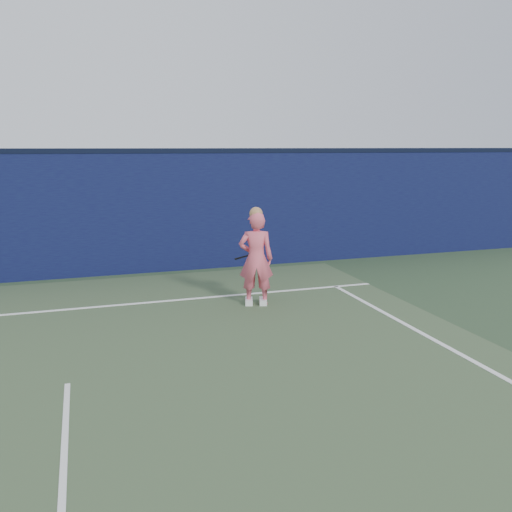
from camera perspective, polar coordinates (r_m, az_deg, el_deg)
name	(u,v)px	position (r m, az deg, el deg)	size (l,w,h in m)	color
ground	(66,428)	(5.71, -19.41, -16.68)	(80.00, 80.00, 0.00)	#2A3E26
backstop_wall	(68,216)	(11.65, -19.14, 3.99)	(24.00, 0.40, 2.50)	#0D0E3A
wall_cap	(64,151)	(11.57, -19.56, 10.39)	(24.00, 0.42, 0.10)	black
player	(256,258)	(9.05, 0.00, -0.25)	(0.66, 0.53, 1.66)	#EC5C70
racket	(255,254)	(9.48, -0.16, 0.20)	(0.50, 0.18, 0.28)	black
court_lines	(65,444)	(5.42, -19.50, -18.18)	(11.00, 12.04, 0.01)	white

